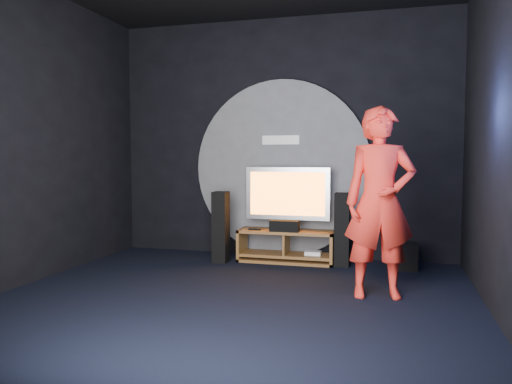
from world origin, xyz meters
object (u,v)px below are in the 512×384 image
at_px(tower_speaker_right, 342,230).
at_px(tv, 288,196).
at_px(media_console, 287,248).
at_px(subwoofer, 405,256).
at_px(tower_speaker_left, 221,227).
at_px(player, 380,202).

bearing_deg(tower_speaker_right, tv, 170.75).
relative_size(media_console, subwoofer, 3.90).
distance_m(tower_speaker_left, tower_speaker_right, 1.67).
height_order(tower_speaker_right, player, player).
bearing_deg(player, tower_speaker_right, 99.45).
height_order(media_console, tower_speaker_left, tower_speaker_left).
bearing_deg(tower_speaker_right, media_console, 175.57).
bearing_deg(tv, media_console, -83.79).
bearing_deg(player, tower_speaker_left, 140.40).
xyz_separation_m(media_console, tower_speaker_left, (-0.89, -0.27, 0.30)).
xyz_separation_m(tower_speaker_left, player, (2.18, -1.19, 0.51)).
xyz_separation_m(tower_speaker_right, subwoofer, (0.82, 0.03, -0.32)).
bearing_deg(subwoofer, tower_speaker_left, -174.54).
relative_size(tower_speaker_left, subwoofer, 2.88).
bearing_deg(tower_speaker_left, tv, 20.78).
bearing_deg(tv, tower_speaker_right, -9.25).
height_order(tv, tower_speaker_left, tv).
height_order(media_console, subwoofer, media_console).
distance_m(media_console, tower_speaker_left, 0.97).
distance_m(tv, tower_speaker_left, 1.04).
height_order(media_console, player, player).
relative_size(media_console, tower_speaker_left, 1.35).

